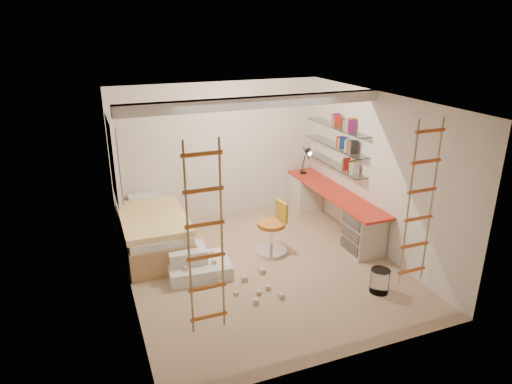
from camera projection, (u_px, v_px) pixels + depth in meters
name	position (u px, v px, depth m)	size (l,w,h in m)	color
floor	(263.00, 267.00, 7.15)	(4.50, 4.50, 0.00)	tan
ceiling_beam	(256.00, 103.00, 6.53)	(4.00, 0.18, 0.16)	white
window_frame	(113.00, 160.00, 7.25)	(0.06, 1.15, 1.35)	white
window_blind	(116.00, 159.00, 7.26)	(0.02, 1.00, 1.20)	#4C2D1E
rope_ladder_left	(205.00, 241.00, 4.63)	(0.41, 0.04, 2.13)	#C36821
rope_ladder_right	(420.00, 205.00, 5.55)	(0.41, 0.04, 2.13)	#DB5325
waste_bin	(380.00, 281.00, 6.44)	(0.28, 0.28, 0.34)	white
desk	(332.00, 208.00, 8.34)	(0.56, 2.80, 0.75)	red
shelves	(336.00, 146.00, 8.25)	(0.25, 1.80, 0.71)	white
bed	(153.00, 231.00, 7.60)	(1.02, 2.00, 0.69)	#AD7F51
task_lamp	(307.00, 156.00, 8.91)	(0.14, 0.36, 0.57)	black
swivel_chair	(273.00, 234.00, 7.49)	(0.57, 0.57, 0.88)	#BE6424
play_platform	(196.00, 264.00, 6.92)	(0.97, 0.78, 0.41)	silver
toy_blocks	(227.00, 270.00, 6.66)	(1.20, 1.25, 0.68)	#CCB284
books	(336.00, 137.00, 8.19)	(0.14, 0.70, 0.92)	white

